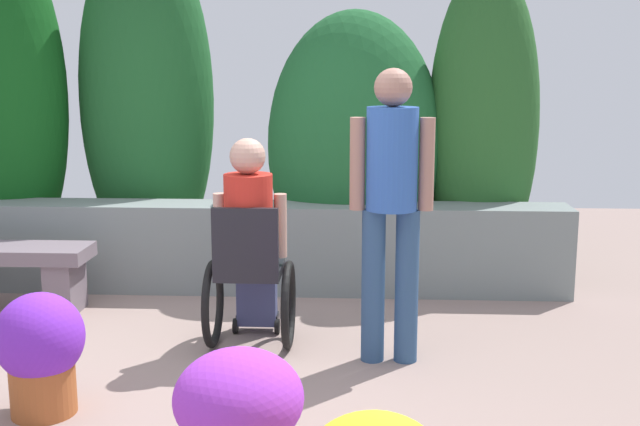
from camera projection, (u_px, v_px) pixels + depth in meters
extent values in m
plane|color=gray|center=(184.00, 383.00, 4.41)|extent=(11.41, 11.41, 0.00)
cube|color=slate|center=(236.00, 247.00, 6.20)|extent=(5.22, 0.42, 0.69)
ellipsoid|color=#1C5425|center=(147.00, 99.00, 6.72)|extent=(1.16, 0.81, 2.95)
ellipsoid|color=#1D592B|center=(354.00, 146.00, 6.47)|extent=(1.44, 1.01, 2.21)
ellipsoid|color=#265A26|center=(483.00, 125.00, 6.36)|extent=(0.90, 0.63, 2.57)
cube|color=slate|center=(65.00, 286.00, 5.65)|extent=(0.20, 0.34, 0.38)
cube|color=black|center=(250.00, 270.00, 4.89)|extent=(0.40, 0.40, 0.06)
cube|color=black|center=(245.00, 241.00, 4.67)|extent=(0.40, 0.04, 0.40)
cube|color=black|center=(258.00, 316.00, 5.28)|extent=(0.28, 0.12, 0.03)
torus|color=black|center=(213.00, 304.00, 4.94)|extent=(0.05, 0.56, 0.56)
torus|color=black|center=(288.00, 305.00, 4.92)|extent=(0.05, 0.56, 0.56)
cylinder|color=black|center=(236.00, 326.00, 5.22)|extent=(0.03, 0.10, 0.10)
cylinder|color=black|center=(277.00, 326.00, 5.21)|extent=(0.03, 0.10, 0.10)
cube|color=#3E446D|center=(252.00, 250.00, 4.97)|extent=(0.30, 0.40, 0.16)
cube|color=#3E446D|center=(257.00, 293.00, 5.23)|extent=(0.26, 0.14, 0.43)
cylinder|color=red|center=(249.00, 214.00, 4.80)|extent=(0.30, 0.30, 0.50)
cylinder|color=tan|center=(220.00, 225.00, 4.89)|extent=(0.08, 0.08, 0.40)
cylinder|color=tan|center=(280.00, 226.00, 4.87)|extent=(0.08, 0.08, 0.40)
sphere|color=tan|center=(248.00, 156.00, 4.74)|extent=(0.22, 0.22, 0.22)
cylinder|color=navy|center=(373.00, 286.00, 4.67)|extent=(0.14, 0.14, 0.93)
cylinder|color=navy|center=(407.00, 286.00, 4.66)|extent=(0.14, 0.14, 0.93)
cylinder|color=#2F5AAC|center=(392.00, 159.00, 4.52)|extent=(0.30, 0.30, 0.60)
cylinder|color=#A27261|center=(357.00, 164.00, 4.54)|extent=(0.09, 0.09, 0.54)
cylinder|color=#A27261|center=(427.00, 164.00, 4.52)|extent=(0.09, 0.09, 0.54)
sphere|color=#A27261|center=(393.00, 87.00, 4.45)|extent=(0.22, 0.22, 0.22)
ellipsoid|color=#336F2F|center=(239.00, 412.00, 3.33)|extent=(0.42, 0.42, 0.15)
ellipsoid|color=purple|center=(239.00, 398.00, 3.32)|extent=(0.56, 0.56, 0.42)
cylinder|color=#A85529|center=(43.00, 387.00, 4.00)|extent=(0.33, 0.33, 0.29)
ellipsoid|color=#1A5E2D|center=(40.00, 350.00, 3.96)|extent=(0.36, 0.36, 0.16)
ellipsoid|color=purple|center=(40.00, 337.00, 3.95)|extent=(0.45, 0.45, 0.45)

